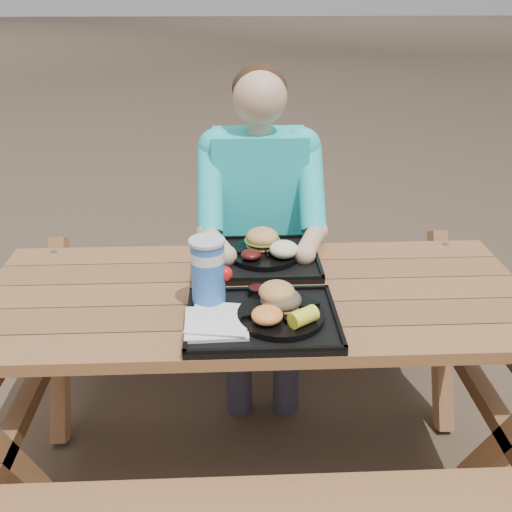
{
  "coord_description": "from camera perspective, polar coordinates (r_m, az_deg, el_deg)",
  "views": [
    {
      "loc": [
        -0.07,
        -1.64,
        1.68
      ],
      "look_at": [
        0.0,
        0.0,
        0.88
      ],
      "focal_mm": 40.0,
      "sensor_mm": 36.0,
      "label": 1
    }
  ],
  "objects": [
    {
      "name": "baked_beans",
      "position": [
        2.0,
        -0.52,
        0.14
      ],
      "size": [
        0.07,
        0.07,
        0.03
      ],
      "primitive_type": "ellipsoid",
      "color": "#460F0E",
      "rests_on": "plate_far"
    },
    {
      "name": "plate_far",
      "position": [
        2.07,
        0.83,
        0.25
      ],
      "size": [
        0.26,
        0.26,
        0.02
      ],
      "primitive_type": "cylinder",
      "color": "black",
      "rests_on": "tray_far"
    },
    {
      "name": "burger",
      "position": [
        2.08,
        0.63,
        2.32
      ],
      "size": [
        0.12,
        0.12,
        0.11
      ],
      "primitive_type": null,
      "color": "#E1924F",
      "rests_on": "plate_far"
    },
    {
      "name": "ground",
      "position": [
        2.34,
        0.0,
        -19.75
      ],
      "size": [
        60.0,
        60.0,
        0.0
      ],
      "primitive_type": "plane",
      "color": "#999999",
      "rests_on": "ground"
    },
    {
      "name": "napkin_stack",
      "position": [
        1.67,
        -4.01,
        -6.6
      ],
      "size": [
        0.19,
        0.19,
        0.02
      ],
      "primitive_type": "cube",
      "rotation": [
        0.0,
        0.0,
        0.04
      ],
      "color": "white",
      "rests_on": "tray_near"
    },
    {
      "name": "potato_salad",
      "position": [
        2.01,
        2.8,
        0.68
      ],
      "size": [
        0.1,
        0.1,
        0.06
      ],
      "primitive_type": "ellipsoid",
      "color": "white",
      "rests_on": "plate_far"
    },
    {
      "name": "cutlery_far",
      "position": [
        2.06,
        -4.99,
        -0.16
      ],
      "size": [
        0.07,
        0.16,
        0.01
      ],
      "primitive_type": "cube",
      "rotation": [
        0.0,
        0.0,
        0.26
      ],
      "color": "black",
      "rests_on": "tray_far"
    },
    {
      "name": "condiment_mustard",
      "position": [
        1.8,
        2.64,
        -3.79
      ],
      "size": [
        0.05,
        0.05,
        0.03
      ],
      "primitive_type": "cylinder",
      "color": "orange",
      "rests_on": "tray_near"
    },
    {
      "name": "corn_cob",
      "position": [
        1.63,
        4.76,
        -6.07
      ],
      "size": [
        0.11,
        0.11,
        0.05
      ],
      "primitive_type": null,
      "rotation": [
        0.0,
        0.0,
        0.6
      ],
      "color": "#F6FC35",
      "rests_on": "plate_near"
    },
    {
      "name": "plate_near",
      "position": [
        1.7,
        2.5,
        -5.95
      ],
      "size": [
        0.26,
        0.26,
        0.02
      ],
      "primitive_type": "cylinder",
      "color": "black",
      "rests_on": "tray_near"
    },
    {
      "name": "picnic_table",
      "position": [
        2.09,
        0.0,
        -12.54
      ],
      "size": [
        1.8,
        1.49,
        0.75
      ],
      "primitive_type": null,
      "color": "#999999",
      "rests_on": "ground"
    },
    {
      "name": "sandwich",
      "position": [
        1.69,
        2.52,
        -3.34
      ],
      "size": [
        0.12,
        0.12,
        0.12
      ],
      "primitive_type": null,
      "color": "#C78F46",
      "rests_on": "plate_near"
    },
    {
      "name": "tray_near",
      "position": [
        1.71,
        0.63,
        -6.48
      ],
      "size": [
        0.45,
        0.35,
        0.02
      ],
      "primitive_type": "cube",
      "color": "black",
      "rests_on": "picnic_table"
    },
    {
      "name": "soda_cup",
      "position": [
        1.73,
        -4.82,
        -1.8
      ],
      "size": [
        0.1,
        0.1,
        0.21
      ],
      "primitive_type": "cylinder",
      "color": "blue",
      "rests_on": "tray_near"
    },
    {
      "name": "condiment_bbq",
      "position": [
        1.8,
        0.08,
        -3.6
      ],
      "size": [
        0.06,
        0.06,
        0.03
      ],
      "primitive_type": "cylinder",
      "color": "black",
      "rests_on": "tray_near"
    },
    {
      "name": "diner",
      "position": [
        2.47,
        0.34,
        1.09
      ],
      "size": [
        0.48,
        0.84,
        1.28
      ],
      "primitive_type": null,
      "color": "#1A9DBA",
      "rests_on": "ground"
    },
    {
      "name": "mac_cheese",
      "position": [
        1.64,
        1.12,
        -5.93
      ],
      "size": [
        0.09,
        0.09,
        0.05
      ],
      "primitive_type": "ellipsoid",
      "color": "#FF9C43",
      "rests_on": "plate_near"
    },
    {
      "name": "tray_far",
      "position": [
        2.07,
        0.02,
        -0.39
      ],
      "size": [
        0.45,
        0.35,
        0.02
      ],
      "primitive_type": "cube",
      "color": "black",
      "rests_on": "picnic_table"
    }
  ]
}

